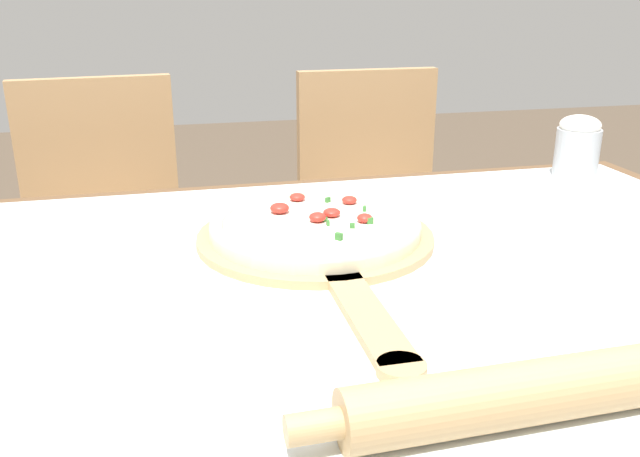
{
  "coord_description": "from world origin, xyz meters",
  "views": [
    {
      "loc": [
        -0.22,
        -0.79,
        1.11
      ],
      "look_at": [
        -0.01,
        0.09,
        0.78
      ],
      "focal_mm": 38.0,
      "sensor_mm": 36.0,
      "label": 1
    }
  ],
  "objects": [
    {
      "name": "pizza_peel",
      "position": [
        -0.01,
        0.09,
        0.76
      ],
      "size": [
        0.35,
        0.57,
        0.01
      ],
      "color": "tan",
      "rests_on": "towel_cloth"
    },
    {
      "name": "towel_cloth",
      "position": [
        0.0,
        0.0,
        0.75
      ],
      "size": [
        1.34,
        0.84,
        0.0
      ],
      "color": "silver",
      "rests_on": "dining_table"
    },
    {
      "name": "chair_right",
      "position": [
        0.32,
        0.85,
        0.52
      ],
      "size": [
        0.4,
        0.4,
        0.9
      ],
      "rotation": [
        0.0,
        0.0,
        0.01
      ],
      "color": "tan",
      "rests_on": "ground_plane"
    },
    {
      "name": "rolling_pin",
      "position": [
        0.06,
        -0.35,
        0.78
      ],
      "size": [
        0.4,
        0.06,
        0.05
      ],
      "rotation": [
        0.0,
        0.0,
        0.02
      ],
      "color": "tan",
      "rests_on": "towel_cloth"
    },
    {
      "name": "chair_left",
      "position": [
        -0.37,
        0.85,
        0.52
      ],
      "size": [
        0.44,
        0.44,
        0.9
      ],
      "rotation": [
        0.0,
        0.0,
        0.1
      ],
      "color": "tan",
      "rests_on": "ground_plane"
    },
    {
      "name": "pizza",
      "position": [
        -0.01,
        0.12,
        0.78
      ],
      "size": [
        0.31,
        0.31,
        0.03
      ],
      "color": "beige",
      "rests_on": "pizza_peel"
    },
    {
      "name": "flour_cup",
      "position": [
        0.56,
        0.35,
        0.81
      ],
      "size": [
        0.08,
        0.08,
        0.12
      ],
      "color": "#B2B7BC",
      "rests_on": "towel_cloth"
    },
    {
      "name": "dining_table",
      "position": [
        0.0,
        0.0,
        0.65
      ],
      "size": [
        1.42,
        0.92,
        0.75
      ],
      "color": "brown",
      "rests_on": "ground_plane"
    }
  ]
}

